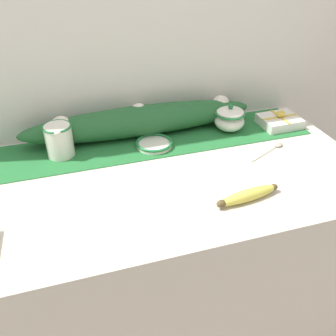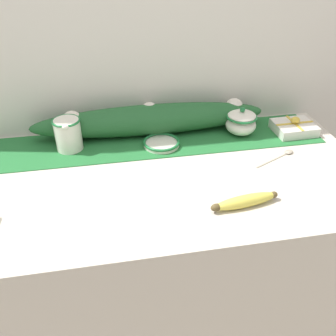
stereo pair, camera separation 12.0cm
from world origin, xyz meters
name	(u,v)px [view 1 (the left image)]	position (x,y,z in m)	size (l,w,h in m)	color
ground_plane	(164,332)	(0.00, 0.00, 0.00)	(12.00, 12.00, 0.00)	gray
countertop	(163,267)	(0.00, 0.00, 0.45)	(1.42, 0.73, 0.90)	beige
back_wall	(132,53)	(0.00, 0.38, 1.20)	(2.22, 0.04, 2.40)	silver
table_runner	(145,142)	(0.00, 0.23, 0.90)	(1.31, 0.25, 0.00)	#236B33
cream_pitcher	(59,139)	(-0.31, 0.23, 0.97)	(0.10, 0.12, 0.12)	white
sugar_bowl	(230,119)	(0.35, 0.23, 0.95)	(0.12, 0.12, 0.11)	white
small_dish	(154,144)	(0.03, 0.19, 0.91)	(0.14, 0.14, 0.02)	white
banana	(248,195)	(0.21, -0.21, 0.92)	(0.22, 0.07, 0.04)	#DBCC4C
spoon	(276,146)	(0.46, 0.05, 0.90)	(0.18, 0.10, 0.01)	#A89E89
gift_box	(279,121)	(0.57, 0.20, 0.92)	(0.16, 0.14, 0.07)	silver
poinsettia_garland	(141,120)	(0.00, 0.30, 0.96)	(0.92, 0.13, 0.12)	#235B2D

